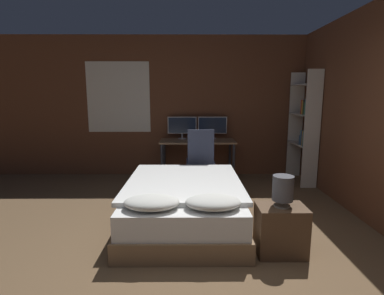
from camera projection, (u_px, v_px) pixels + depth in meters
name	position (u px, v px, depth m)	size (l,w,h in m)	color
ground_plane	(205.00, 295.00, 2.40)	(20.00, 20.00, 0.00)	brown
wall_back	(195.00, 107.00, 5.86)	(12.00, 0.08, 2.70)	brown
wall_side_right	(372.00, 114.00, 3.66)	(0.06, 12.00, 2.70)	brown
bed	(184.00, 203.00, 3.69)	(1.41, 1.96, 0.61)	#846647
nightstand	(281.00, 230.00, 2.99)	(0.48, 0.34, 0.50)	brown
bedside_lamp	(283.00, 189.00, 2.92)	(0.20, 0.20, 0.31)	gray
desk	(197.00, 145.00, 5.61)	(1.40, 0.61, 0.75)	#846042
monitor_left	(182.00, 126.00, 5.75)	(0.55, 0.16, 0.43)	#B7B7BC
monitor_right	(212.00, 126.00, 5.75)	(0.55, 0.16, 0.43)	#B7B7BC
keyboard	(198.00, 141.00, 5.40)	(0.35, 0.13, 0.02)	#B7B7BC
computer_mouse	(212.00, 141.00, 5.40)	(0.07, 0.05, 0.04)	#B7B7BC
office_chair	(200.00, 166.00, 4.98)	(0.52, 0.52, 1.04)	black
bookshelf	(305.00, 123.00, 5.30)	(0.27, 0.83, 2.00)	beige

